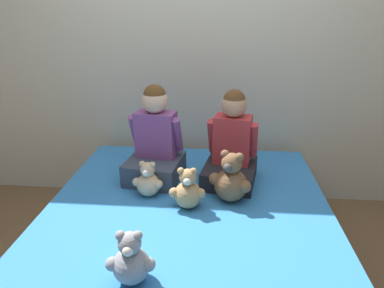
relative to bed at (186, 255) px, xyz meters
The scene contains 9 objects.
ground_plane 0.24m from the bed, ahead, with size 14.00×14.00×0.00m, color brown.
wall_behind_bed 1.53m from the bed, 90.00° to the left, with size 8.00×0.06×2.50m.
bed is the anchor object (origin of this frame).
child_on_left 0.74m from the bed, 116.79° to the left, with size 0.39×0.41×0.63m.
child_on_right 0.73m from the bed, 63.24° to the left, with size 0.39×0.44×0.61m.
teddy_bear_held_by_left_child 0.49m from the bed, 136.16° to the left, with size 0.19×0.14×0.23m.
teddy_bear_held_by_right_child 0.50m from the bed, 43.23° to the left, with size 0.25×0.20×0.32m.
teddy_bear_between_children 0.37m from the bed, 91.79° to the left, with size 0.21×0.16×0.25m.
teddy_bear_at_foot_of_bed 0.61m from the bed, 111.35° to the right, with size 0.21×0.16×0.25m.
Camera 1 is at (0.16, -1.58, 1.56)m, focal length 32.00 mm.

